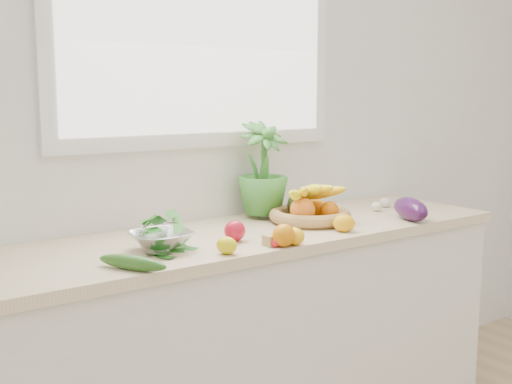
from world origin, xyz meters
TOP-DOWN VIEW (x-y plane):
  - back_wall at (0.00, 2.25)m, footprint 4.50×0.02m
  - counter_cabinet at (0.00, 1.95)m, footprint 2.20×0.58m
  - countertop at (0.00, 1.95)m, footprint 2.24×0.62m
  - window_frame at (0.00, 2.23)m, footprint 1.30×0.03m
  - window_pane at (0.00, 2.21)m, footprint 1.18×0.01m
  - orange_loose at (-0.02, 1.67)m, footprint 0.10×0.10m
  - lemon_a at (-0.23, 1.70)m, footprint 0.08×0.09m
  - lemon_b at (0.03, 1.67)m, footprint 0.07×0.08m
  - lemon_c at (0.31, 1.73)m, footprint 0.11×0.11m
  - apple at (-0.11, 1.84)m, footprint 0.09×0.09m
  - ginger at (-0.01, 1.71)m, footprint 0.12×0.05m
  - garlic_a at (0.73, 1.95)m, footprint 0.06×0.06m
  - garlic_b at (0.83, 2.00)m, footprint 0.07×0.07m
  - garlic_c at (0.35, 1.76)m, footprint 0.05×0.05m
  - eggplant at (0.69, 1.73)m, footprint 0.16×0.25m
  - cucumber at (-0.56, 1.71)m, footprint 0.15×0.23m
  - radish at (-0.05, 1.68)m, footprint 0.04×0.04m
  - potted_herb at (0.23, 2.13)m, footprint 0.23×0.23m
  - fruit_basket at (0.32, 1.94)m, footprint 0.42×0.42m
  - colander_with_spinach at (-0.38, 1.87)m, footprint 0.20×0.20m

SIDE VIEW (x-z plane):
  - counter_cabinet at x=0.00m, z-range 0.00..0.86m
  - countertop at x=0.00m, z-range 0.86..0.90m
  - radish at x=-0.05m, z-range 0.90..0.93m
  - ginger at x=-0.01m, z-range 0.90..0.94m
  - garlic_c at x=0.35m, z-range 0.90..0.94m
  - garlic_a at x=0.73m, z-range 0.90..0.94m
  - cucumber at x=-0.56m, z-range 0.90..0.94m
  - garlic_b at x=0.83m, z-range 0.90..0.94m
  - lemon_a at x=-0.23m, z-range 0.90..0.96m
  - lemon_b at x=0.03m, z-range 0.90..0.96m
  - lemon_c at x=0.31m, z-range 0.90..0.97m
  - apple at x=-0.11m, z-range 0.90..0.98m
  - orange_loose at x=-0.02m, z-range 0.90..0.98m
  - eggplant at x=0.69m, z-range 0.90..0.99m
  - fruit_basket at x=0.32m, z-range 0.86..1.04m
  - colander_with_spinach at x=-0.38m, z-range 0.90..1.01m
  - potted_herb at x=0.23m, z-range 0.92..1.30m
  - back_wall at x=0.00m, z-range 0.00..2.70m
  - window_frame at x=0.00m, z-range 1.20..2.30m
  - window_pane at x=0.00m, z-range 1.26..2.24m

